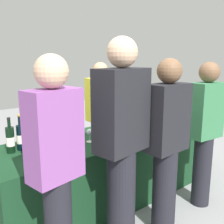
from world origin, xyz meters
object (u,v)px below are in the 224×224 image
Objects in this scene: wine_bottle_7 at (160,111)px; guest_1 at (121,141)px; wine_glass_1 at (103,131)px; server_pouring at (101,115)px; guest_0 at (56,166)px; wine_bottle_1 at (21,137)px; wine_glass_0 at (89,133)px; guest_2 at (166,142)px; wine_glass_3 at (159,119)px; wine_bottle_0 at (10,140)px; wine_bottle_5 at (112,119)px; wine_bottle_3 at (56,132)px; ice_bucket at (38,143)px; wine_glass_2 at (120,130)px; wine_bottle_4 at (80,125)px; guest_3 at (205,130)px; wine_bottle_6 at (148,111)px; wine_bottle_2 at (29,136)px.

wine_bottle_7 is 1.64m from guest_1.
server_pouring is (0.52, 0.72, -0.02)m from wine_glass_1.
wine_bottle_1 is at bearing 75.57° from guest_0.
wine_glass_0 is 0.08× the size of guest_2.
wine_glass_0 is 0.95× the size of wine_glass_3.
wine_bottle_0 reaches higher than wine_glass_0.
wine_bottle_0 reaches higher than wine_glass_3.
wine_bottle_7 is 0.18× the size of guest_0.
wine_glass_0 is (-0.50, -0.25, -0.02)m from wine_bottle_5.
ice_bucket is (-0.25, -0.14, -0.03)m from wine_bottle_3.
wine_bottle_3 is at bearing 35.44° from server_pouring.
server_pouring is at bearing 27.39° from wine_bottle_3.
wine_bottle_0 is 0.10m from wine_bottle_1.
guest_0 is (-0.82, -0.56, 0.04)m from wine_glass_1.
wine_glass_3 is at bearing -5.06° from ice_bucket.
wine_bottle_7 reaches higher than wine_glass_2.
guest_1 is (-0.76, -1.28, 0.12)m from server_pouring.
wine_glass_3 is at bearing 2.88° from wine_glass_2.
wine_bottle_4 is 1.25m from wine_bottle_7.
wine_glass_1 is at bearing -9.49° from ice_bucket.
guest_3 is (1.73, -0.87, -0.03)m from wine_bottle_0.
wine_bottle_3 is at bearing -3.36° from wine_bottle_1.
guest_0 reaches higher than wine_bottle_5.
wine_glass_0 is at bearing -101.87° from wine_bottle_4.
wine_bottle_7 is (1.25, -0.07, 0.00)m from wine_bottle_4.
wine_bottle_6 is at bearing 162.13° from wine_bottle_7.
wine_bottle_6 is 1.24m from guest_2.
wine_bottle_7 is at bearing -1.18° from wine_bottle_2.
wine_bottle_5 is (1.03, 0.01, 0.00)m from wine_bottle_2.
wine_bottle_7 is 1.32m from guest_2.
guest_3 is at bearing 113.35° from server_pouring.
guest_1 is at bearing -100.26° from wine_glass_0.
wine_bottle_1 is 1.08× the size of wine_bottle_2.
server_pouring reaches higher than ice_bucket.
wine_bottle_2 is 0.18× the size of guest_1.
wine_bottle_1 reaches higher than ice_bucket.
guest_1 is at bearing -125.57° from wine_bottle_5.
ice_bucket is at bearing 170.51° from wine_glass_1.
guest_3 reaches higher than server_pouring.
server_pouring is at bearing 34.43° from guest_0.
wine_bottle_2 is 1.79m from guest_3.
guest_2 is at bearing -41.20° from ice_bucket.
guest_2 is (0.03, -0.59, 0.01)m from wine_glass_2.
wine_glass_2 is at bearing -55.74° from wine_bottle_4.
wine_glass_2 is 0.59m from guest_2.
ice_bucket is at bearing 35.75° from server_pouring.
guest_1 reaches higher than wine_glass_3.
guest_1 reaches higher than wine_bottle_5.
wine_bottle_3 reaches higher than wine_glass_2.
wine_bottle_6 is 0.18m from wine_bottle_7.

